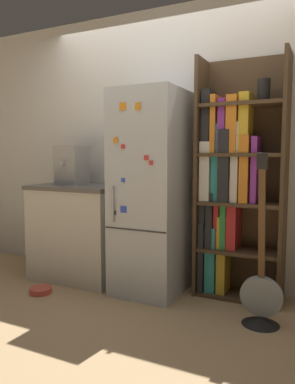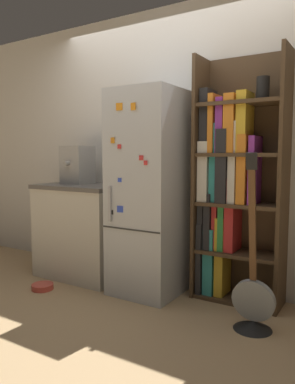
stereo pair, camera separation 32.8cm
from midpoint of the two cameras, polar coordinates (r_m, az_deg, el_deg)
name	(u,v)px [view 2 (the right image)]	position (r m, az deg, el deg)	size (l,w,h in m)	color
ground_plane	(145,293)	(3.43, 2.43, -15.23)	(16.00, 16.00, 0.00)	tan
wall_back	(171,147)	(3.62, 6.23, 6.86)	(8.00, 0.05, 2.60)	silver
refrigerator	(152,193)	(3.32, 3.47, -0.12)	(0.57, 0.69, 1.78)	silver
bookshelf	(231,185)	(3.23, 15.52, 1.10)	(0.73, 0.34, 2.04)	#4C3823
kitchen_counter	(86,230)	(3.84, -7.02, -5.75)	(0.90, 0.65, 0.93)	beige
espresso_machine	(78,165)	(3.86, -8.24, 4.11)	(0.26, 0.32, 0.38)	#A5A39E
guitar	(253,305)	(2.86, 19.09, -16.01)	(0.30, 0.29, 1.24)	black
pet_bowl	(43,286)	(3.60, -13.16, -13.85)	(0.20, 0.20, 0.05)	#D84C3F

